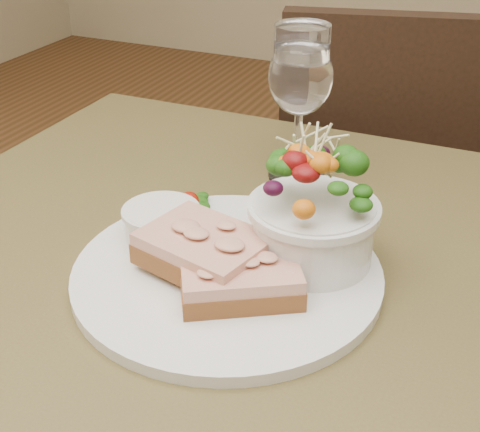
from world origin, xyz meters
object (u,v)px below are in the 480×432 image
at_px(cafe_table, 230,356).
at_px(salad_bowl, 314,205).
at_px(sandwich_back, 205,249).
at_px(chair_far, 384,291).
at_px(wine_glass, 300,81).
at_px(ramekin, 162,223).
at_px(sandwich_front, 240,277).
at_px(dinner_plate, 227,273).

bearing_deg(cafe_table, salad_bowl, 34.25).
bearing_deg(sandwich_back, chair_far, 98.88).
bearing_deg(cafe_table, wine_glass, 93.60).
bearing_deg(ramekin, sandwich_back, -26.82).
height_order(cafe_table, salad_bowl, salad_bowl).
xyz_separation_m(sandwich_front, wine_glass, (-0.04, 0.26, 0.10)).
relative_size(cafe_table, ramekin, 10.92).
relative_size(dinner_plate, ramekin, 4.06).
bearing_deg(sandwich_back, dinner_plate, 49.94).
xyz_separation_m(salad_bowl, wine_glass, (-0.08, 0.19, 0.05)).
bearing_deg(salad_bowl, sandwich_back, -143.82).
bearing_deg(cafe_table, dinner_plate, -99.03).
distance_m(cafe_table, sandwich_back, 0.14).
bearing_deg(sandwich_front, sandwich_back, 128.47).
distance_m(sandwich_front, sandwich_back, 0.05).
height_order(chair_far, sandwich_front, chair_far).
height_order(dinner_plate, sandwich_back, sandwich_back).
height_order(cafe_table, sandwich_back, sandwich_back).
xyz_separation_m(dinner_plate, ramekin, (-0.08, 0.02, 0.03)).
bearing_deg(wine_glass, chair_far, 82.83).
xyz_separation_m(sandwich_front, salad_bowl, (0.04, 0.08, 0.04)).
relative_size(sandwich_front, salad_bowl, 1.04).
relative_size(dinner_plate, sandwich_front, 2.24).
relative_size(chair_far, wine_glass, 5.14).
xyz_separation_m(dinner_plate, salad_bowl, (0.07, 0.05, 0.07)).
bearing_deg(ramekin, chair_far, 79.30).
xyz_separation_m(cafe_table, wine_glass, (-0.01, 0.23, 0.22)).
relative_size(sandwich_front, wine_glass, 0.76).
bearing_deg(wine_glass, sandwich_back, -90.71).
bearing_deg(salad_bowl, ramekin, -169.16).
bearing_deg(wine_glass, salad_bowl, -66.31).
relative_size(chair_far, sandwich_front, 6.79).
bearing_deg(dinner_plate, wine_glass, 93.40).
xyz_separation_m(cafe_table, dinner_plate, (-0.00, -0.00, 0.11)).
bearing_deg(salad_bowl, chair_far, 92.34).
height_order(chair_far, sandwich_back, chair_far).
bearing_deg(sandwich_front, wine_glass, 67.37).
distance_m(cafe_table, salad_bowl, 0.19).
distance_m(dinner_plate, salad_bowl, 0.11).
distance_m(sandwich_front, ramekin, 0.12).
xyz_separation_m(cafe_table, sandwich_back, (-0.02, -0.02, 0.14)).
height_order(salad_bowl, wine_glass, wine_glass).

